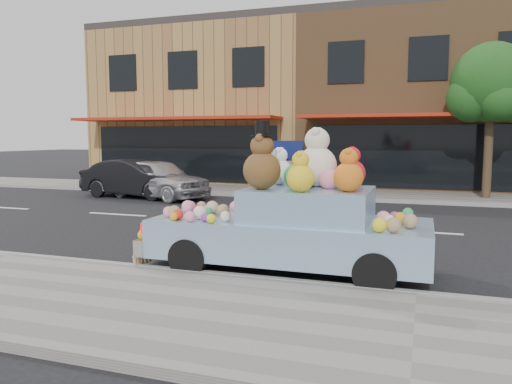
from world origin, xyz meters
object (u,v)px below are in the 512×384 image
at_px(car_silver, 157,178).
at_px(car_dark, 136,179).
at_px(art_car, 292,221).
at_px(street_tree, 492,89).

relative_size(car_silver, car_dark, 1.01).
height_order(car_dark, art_car, art_car).
bearing_deg(car_silver, street_tree, -57.43).
height_order(street_tree, car_dark, street_tree).
bearing_deg(street_tree, art_car, -110.17).
bearing_deg(car_dark, car_silver, -83.23).
relative_size(street_tree, art_car, 1.16).
xyz_separation_m(street_tree, car_silver, (-10.87, -2.92, -2.99)).
relative_size(car_silver, art_car, 0.91).
xyz_separation_m(car_silver, car_dark, (-0.83, -0.00, -0.03)).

